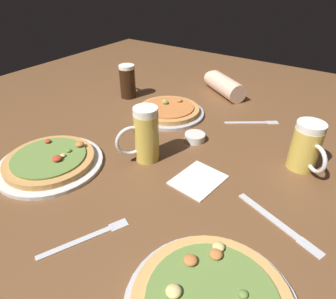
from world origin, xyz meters
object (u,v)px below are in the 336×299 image
Objects in this scene: fork_left at (87,237)px; knife_spare at (278,222)px; pizza_plate_far at (169,111)px; ramekin_butter at (195,137)px; fork_spare at (253,122)px; diner_arm at (222,84)px; beer_mug_amber at (306,147)px; beer_mug_dark at (127,81)px; napkin_folded at (198,179)px; beer_mug_pale at (145,135)px; pizza_plate_side at (50,161)px.

fork_left is 0.46m from knife_spare.
ramekin_butter is (0.19, -0.12, -0.00)m from pizza_plate_far.
pizza_plate_far is 0.34m from fork_spare.
diner_arm reaches higher than fork_spare.
beer_mug_amber is 0.65× the size of knife_spare.
beer_mug_dark reaches higher than napkin_folded.
diner_arm is (-0.24, 0.21, 0.04)m from fork_spare.
beer_mug_pale is at bearing -68.64° from pizza_plate_far.
beer_mug_dark reaches higher than pizza_plate_side.
fork_left and knife_spare have the same top height.
pizza_plate_far is 1.91× the size of beer_mug_amber.
diner_arm is (-0.48, 0.68, 0.04)m from knife_spare.
beer_mug_amber is at bearing 28.85° from beer_mug_pale.
pizza_plate_side is at bearing -166.37° from knife_spare.
fork_spare is (0.32, 0.12, -0.01)m from pizza_plate_far.
pizza_plate_side is 2.15× the size of beer_mug_dark.
beer_mug_dark reaches higher than diner_arm.
knife_spare is (0.36, -0.23, -0.01)m from ramekin_butter.
pizza_plate_side is 2.11× the size of beer_mug_amber.
fork_left is (-0.11, -0.33, -0.00)m from napkin_folded.
fork_spare is at bearing 117.12° from knife_spare.
fork_spare is at bearing -41.64° from diner_arm.
pizza_plate_side is 1.25× the size of diner_arm.
ramekin_butter is 0.49× the size of napkin_folded.
diner_arm is at bearing 125.14° from knife_spare.
ramekin_butter is (-0.35, -0.05, -0.06)m from beer_mug_amber.
pizza_plate_side reaches higher than napkin_folded.
beer_mug_dark is at bearing 106.13° from pizza_plate_side.
diner_arm reaches higher than knife_spare.
ramekin_butter is 0.47m from diner_arm.
ramekin_butter is 0.27m from fork_spare.
beer_mug_amber reaches higher than napkin_folded.
fork_left is at bearing -23.78° from pizza_plate_side.
fork_left is 0.77m from fork_spare.
napkin_folded is (0.58, -0.36, -0.07)m from beer_mug_dark.
fork_spare is at bearing 138.85° from beer_mug_amber.
beer_mug_dark is at bearing 124.14° from fork_left.
beer_mug_pale is at bearing 179.54° from napkin_folded.
beer_mug_pale reaches higher than diner_arm.
beer_mug_dark is (-0.16, 0.55, 0.06)m from pizza_plate_side.
fork_spare and knife_spare have the same top height.
diner_arm is at bearing 110.16° from napkin_folded.
knife_spare is at bearing 39.98° from fork_left.
pizza_plate_far is 0.35m from diner_arm.
beer_mug_pale is at bearing 175.17° from knife_spare.
beer_mug_amber is (0.81, -0.12, 0.00)m from beer_mug_dark.
pizza_plate_far is at bearing -10.67° from beer_mug_dark.
beer_mug_amber is 0.34m from napkin_folded.
pizza_plate_side is 0.58m from beer_mug_dark.
diner_arm is (0.08, 0.34, 0.03)m from pizza_plate_far.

